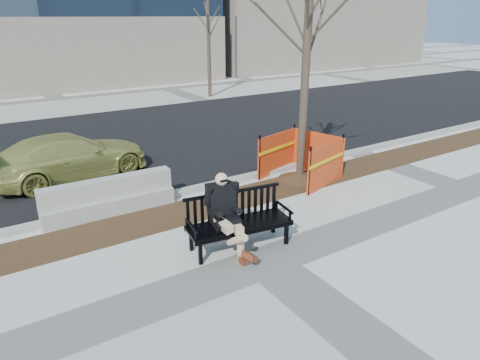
% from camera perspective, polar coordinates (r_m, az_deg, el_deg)
% --- Properties ---
extents(ground, '(120.00, 120.00, 0.00)m').
position_cam_1_polar(ground, '(7.72, 3.39, -10.82)').
color(ground, beige).
rests_on(ground, ground).
extents(mulch_strip, '(40.00, 1.20, 0.02)m').
position_cam_1_polar(mulch_strip, '(9.67, -5.68, -3.84)').
color(mulch_strip, '#47301C').
rests_on(mulch_strip, ground).
extents(asphalt_street, '(60.00, 10.40, 0.01)m').
position_cam_1_polar(asphalt_street, '(15.15, -16.56, 4.74)').
color(asphalt_street, black).
rests_on(asphalt_street, ground).
extents(curb, '(60.00, 0.25, 0.12)m').
position_cam_1_polar(curb, '(10.44, -8.08, -1.67)').
color(curb, '#9E9B93').
rests_on(curb, ground).
extents(bench, '(2.07, 0.99, 1.06)m').
position_cam_1_polar(bench, '(8.13, -0.09, -8.98)').
color(bench, black).
rests_on(bench, ground).
extents(seated_man, '(0.78, 1.13, 1.48)m').
position_cam_1_polar(seated_man, '(8.08, -2.07, -9.21)').
color(seated_man, black).
rests_on(seated_man, ground).
extents(tree_fence, '(3.04, 3.04, 6.17)m').
position_cam_1_polar(tree_fence, '(11.44, 8.01, 0.11)').
color(tree_fence, '#FF5621').
rests_on(tree_fence, ground).
extents(sedan, '(4.31, 2.28, 1.19)m').
position_cam_1_polar(sedan, '(12.33, -21.54, 0.36)').
color(sedan, '#A7A74F').
rests_on(sedan, ground).
extents(jersey_barrier_left, '(2.85, 0.63, 0.81)m').
position_cam_1_polar(jersey_barrier_left, '(9.89, -17.03, -4.18)').
color(jersey_barrier_left, '#A09D96').
rests_on(jersey_barrier_left, ground).
extents(far_tree_right, '(2.45, 2.45, 5.71)m').
position_cam_1_polar(far_tree_right, '(23.32, -4.06, 11.16)').
color(far_tree_right, '#4B3D30').
rests_on(far_tree_right, ground).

